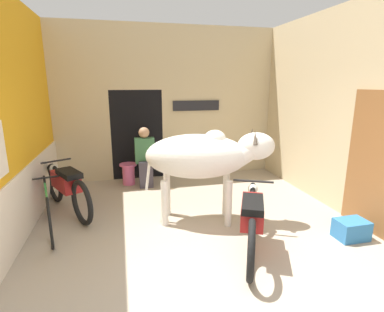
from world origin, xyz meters
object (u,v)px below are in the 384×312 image
Objects in this scene: plastic_stool at (129,173)px; crate at (351,229)px; motorcycle_far at (66,186)px; motorcycle_near at (252,217)px; bicycle at (48,208)px; shopkeeper_seated at (145,155)px; cow at (204,156)px.

plastic_stool reaches higher than crate.
crate is (4.12, -1.93, -0.34)m from motorcycle_far.
plastic_stool is 4.41m from crate.
plastic_stool is at bearing 116.00° from motorcycle_near.
bicycle is 2.37m from shopkeeper_seated.
motorcycle_near reaches higher than bicycle.
motorcycle_far is 1.80m from shopkeeper_seated.
plastic_stool is (1.08, 1.26, -0.23)m from motorcycle_far.
cow is 1.24m from motorcycle_near.
motorcycle_far is (-2.21, 0.85, -0.60)m from cow.
cow is 1.19× the size of bicycle.
motorcycle_near is 1.05× the size of bicycle.
motorcycle_near is 3.47m from plastic_stool.
cow reaches higher than plastic_stool.
bicycle is 2.29m from plastic_stool.
crate is at bearing -25.15° from motorcycle_far.
crate is at bearing -48.18° from shopkeeper_seated.
plastic_stool is at bearing 151.36° from shopkeeper_seated.
cow is at bearing -20.98° from motorcycle_far.
shopkeeper_seated reaches higher than plastic_stool.
motorcycle_far reaches higher than bicycle.
bicycle is 3.99× the size of crate.
motorcycle_far is 1.04× the size of bicycle.
motorcycle_far is 4.56m from crate.
motorcycle_far is 1.42× the size of shopkeeper_seated.
shopkeeper_seated is 0.60m from plastic_stool.
plastic_stool is (-1.13, 2.11, -0.83)m from cow.
motorcycle_far is at bearing 154.85° from crate.
motorcycle_far is 3.90× the size of plastic_stool.
crate is at bearing -3.11° from motorcycle_near.
motorcycle_near is 1.56m from crate.
plastic_stool is (1.25, 1.92, -0.12)m from bicycle.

